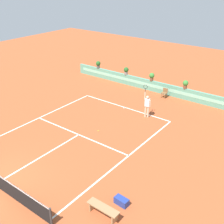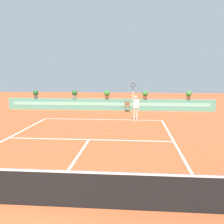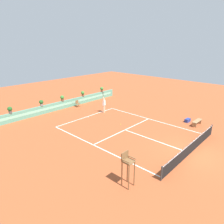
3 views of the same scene
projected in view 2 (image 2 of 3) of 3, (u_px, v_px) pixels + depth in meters
ground_plane at (88, 142)px, 12.33m from camera, size 60.00×60.00×0.00m
court_lines at (90, 138)px, 13.04m from camera, size 8.32×11.94×0.01m
net at (43, 187)px, 6.35m from camera, size 8.92×0.10×1.00m
back_wall_barrier at (109, 104)px, 22.49m from camera, size 18.00×0.21×1.00m
ball_kid_chair at (127, 106)px, 21.63m from camera, size 0.44×0.44×0.85m
tennis_player at (136, 106)px, 17.38m from camera, size 0.60×0.32×2.58m
tennis_ball_near_baseline at (107, 134)px, 13.81m from camera, size 0.07×0.07×0.07m
potted_plant_left at (75, 94)px, 22.60m from camera, size 0.48×0.48×0.72m
potted_plant_far_left at (36, 93)px, 22.90m from camera, size 0.48×0.48×0.72m
potted_plant_centre at (107, 94)px, 22.36m from camera, size 0.48×0.48×0.72m
potted_plant_right at (145, 94)px, 22.08m from camera, size 0.48×0.48×0.72m
potted_plant_far_right at (189, 95)px, 21.77m from camera, size 0.48×0.48×0.72m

